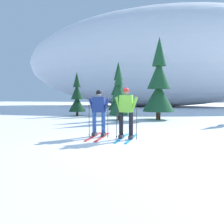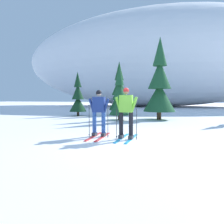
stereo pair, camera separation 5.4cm
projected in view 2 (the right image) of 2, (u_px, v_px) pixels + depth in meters
ground_plane at (139, 141)px, 6.86m from camera, size 120.00×120.00×0.00m
skier_lime_jacket at (126, 112)px, 7.16m from camera, size 0.83×1.76×1.82m
skier_navy_jacket at (99, 112)px, 7.65m from camera, size 0.83×1.75×1.75m
pine_tree_far_left at (78, 98)px, 16.47m from camera, size 1.37×1.37×3.54m
pine_tree_center_left at (119, 93)px, 16.99m from camera, size 1.72×1.72×4.46m
pine_tree_center at (119, 98)px, 13.42m from camera, size 1.35×1.35×3.49m
pine_tree_center_right at (159, 85)px, 13.60m from camera, size 2.11×2.11×5.48m
snow_ridge_background at (155, 60)px, 34.04m from camera, size 45.44×20.54×15.55m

